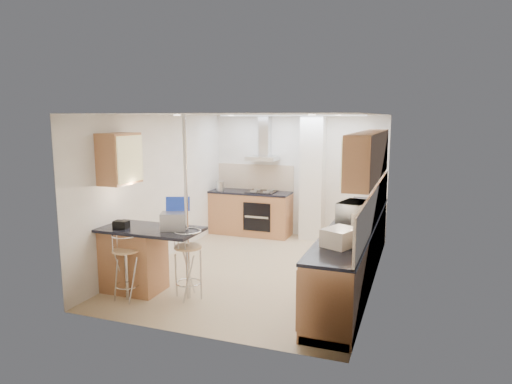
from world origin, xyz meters
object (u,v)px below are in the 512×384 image
(bar_stool_near, at_px, (126,267))
(microwave, at_px, (355,212))
(laptop, at_px, (174,221))
(bread_bin, at_px, (340,237))
(bar_stool_end, at_px, (188,264))

(bar_stool_near, bearing_deg, microwave, 12.04)
(microwave, bearing_deg, laptop, 135.05)
(laptop, xyz_separation_m, bread_bin, (2.26, 0.04, -0.03))
(bar_stool_near, bearing_deg, laptop, 13.81)
(bread_bin, bearing_deg, bar_stool_end, -153.74)
(microwave, bearing_deg, bar_stool_near, 135.49)
(bread_bin, bearing_deg, bar_stool_near, -147.44)
(microwave, distance_m, bar_stool_near, 3.33)
(bar_stool_near, xyz_separation_m, bread_bin, (2.80, 0.40, 0.57))
(laptop, height_order, bar_stool_end, laptop)
(bar_stool_near, height_order, bar_stool_end, bar_stool_end)
(microwave, bearing_deg, bread_bin, -165.70)
(bar_stool_end, bearing_deg, bar_stool_near, 131.05)
(microwave, xyz_separation_m, laptop, (-2.24, -1.37, -0.02))
(bar_stool_near, distance_m, bar_stool_end, 0.83)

